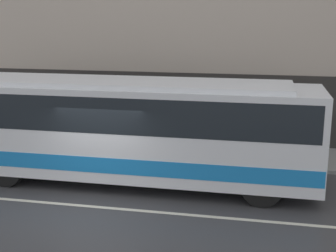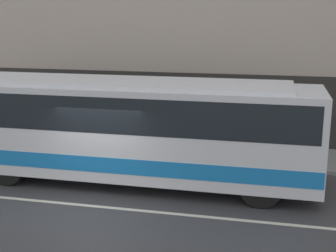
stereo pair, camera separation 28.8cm
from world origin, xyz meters
The scene contains 5 objects.
ground_plane centered at (0.00, 0.00, 0.00)m, with size 60.00×60.00×0.00m, color #38383A.
sidewalk centered at (0.00, 5.37, 0.06)m, with size 60.00×2.73×0.12m.
lane_stripe centered at (0.00, 0.00, 0.00)m, with size 54.00×0.14×0.01m.
transit_bus centered at (0.31, 2.08, 1.76)m, with size 11.48×2.59×3.12m.
pedestrian_waiting centered at (-4.14, 4.93, 0.86)m, with size 0.36×0.36×1.60m.
Camera 1 is at (4.36, -10.97, 5.02)m, focal length 50.00 mm.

